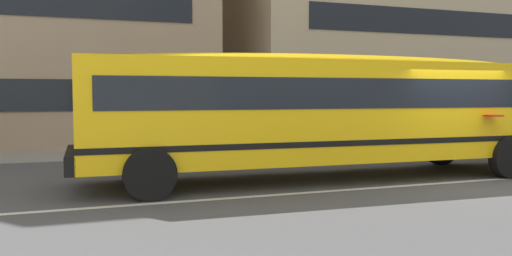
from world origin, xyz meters
The scene contains 4 objects.
ground_plane centered at (0.00, 0.00, 0.00)m, with size 400.00×400.00×0.00m, color #4C4C4F.
sidewalk_far centered at (0.00, 8.30, 0.01)m, with size 120.00×3.00×0.01m, color gray.
lane_centreline centered at (0.00, 0.00, 0.00)m, with size 110.00×0.16×0.01m, color silver.
school_bus centered at (-2.37, 1.40, 1.70)m, with size 12.84×3.26×2.86m.
Camera 1 is at (-8.16, -9.30, 1.97)m, focal length 36.48 mm.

